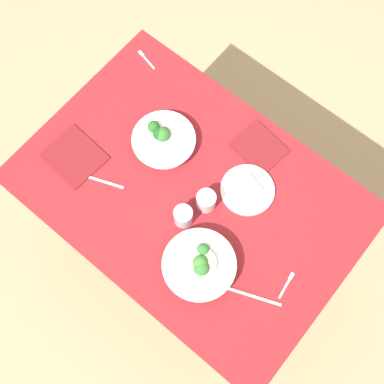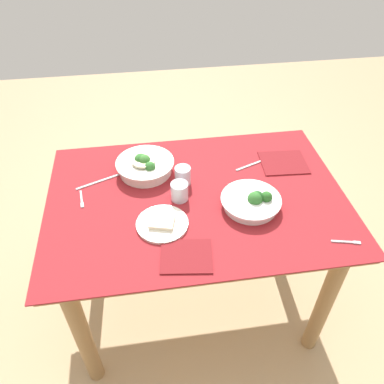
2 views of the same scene
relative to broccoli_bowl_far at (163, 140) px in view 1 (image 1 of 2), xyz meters
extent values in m
plane|color=tan|center=(0.21, -0.09, -0.79)|extent=(6.00, 6.00, 0.00)
cube|color=maroon|center=(0.21, -0.09, -0.03)|extent=(1.25, 0.86, 0.01)
cube|color=#9E7547|center=(0.21, -0.09, -0.05)|extent=(1.21, 0.84, 0.02)
cylinder|color=#9E7547|center=(-0.31, -0.42, -0.43)|extent=(0.07, 0.07, 0.74)
cylinder|color=#9E7547|center=(0.74, -0.42, -0.43)|extent=(0.07, 0.07, 0.74)
cylinder|color=#9E7547|center=(-0.31, 0.24, -0.43)|extent=(0.07, 0.07, 0.74)
cylinder|color=#9E7547|center=(0.74, 0.24, -0.43)|extent=(0.07, 0.07, 0.74)
cylinder|color=white|center=(0.00, 0.00, -0.01)|extent=(0.22, 0.22, 0.04)
cylinder|color=white|center=(0.00, 0.00, 0.01)|extent=(0.24, 0.24, 0.01)
sphere|color=#33702D|center=(-0.01, 0.01, 0.02)|extent=(0.06, 0.06, 0.06)
sphere|color=#1E511E|center=(-0.02, 0.00, 0.02)|extent=(0.05, 0.05, 0.05)
sphere|color=#286023|center=(-0.05, 0.01, 0.03)|extent=(0.05, 0.05, 0.05)
cylinder|color=silver|center=(0.41, -0.29, 0.00)|extent=(0.23, 0.23, 0.05)
cylinder|color=silver|center=(0.41, -0.29, 0.03)|extent=(0.26, 0.26, 0.01)
sphere|color=#33702D|center=(0.39, -0.24, 0.03)|extent=(0.05, 0.05, 0.05)
sphere|color=#33702D|center=(0.43, -0.30, 0.04)|extent=(0.06, 0.06, 0.06)
sphere|color=#3D7A33|center=(0.42, -0.28, 0.04)|extent=(0.06, 0.06, 0.06)
cylinder|color=beige|center=(0.42, -0.28, 0.04)|extent=(0.10, 0.10, 0.01)
cylinder|color=silver|center=(0.37, 0.05, -0.02)|extent=(0.20, 0.20, 0.01)
cube|color=beige|center=(0.37, 0.05, -0.01)|extent=(0.11, 0.11, 0.02)
cylinder|color=silver|center=(0.28, -0.09, 0.01)|extent=(0.07, 0.07, 0.08)
cylinder|color=silver|center=(0.26, -0.19, 0.01)|extent=(0.07, 0.07, 0.08)
cube|color=#B7B7BC|center=(0.69, -0.16, -0.02)|extent=(0.02, 0.08, 0.00)
cube|color=#B7B7BC|center=(0.68, -0.11, -0.02)|extent=(0.02, 0.03, 0.00)
cube|color=#B7B7BC|center=(-0.28, 0.24, -0.02)|extent=(0.08, 0.03, 0.00)
cube|color=#B7B7BC|center=(-0.34, 0.25, -0.02)|extent=(0.03, 0.02, 0.00)
cube|color=#B7B7BC|center=(0.63, -0.25, -0.03)|extent=(0.19, 0.08, 0.00)
cube|color=#B7B7BC|center=(-0.08, -0.27, -0.03)|extent=(0.19, 0.08, 0.00)
cube|color=maroon|center=(-0.22, -0.26, -0.02)|extent=(0.22, 0.19, 0.01)
cube|color=maroon|center=(0.30, 0.22, -0.02)|extent=(0.20, 0.18, 0.01)
camera|label=1|loc=(0.62, -0.58, 1.77)|focal=47.87mm
camera|label=2|loc=(0.40, 1.08, 1.05)|focal=35.66mm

